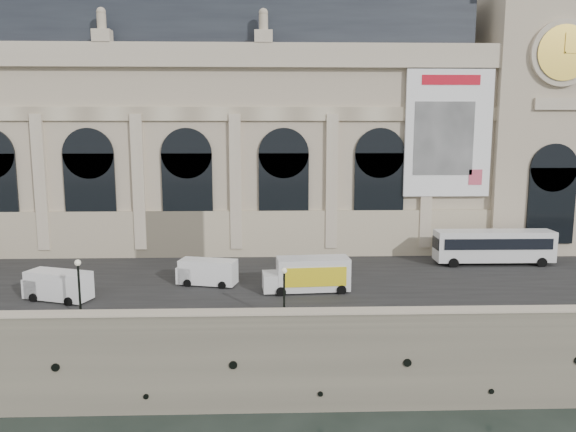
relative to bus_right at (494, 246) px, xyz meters
name	(u,v)px	position (x,y,z in m)	size (l,w,h in m)	color
ground	(205,414)	(-26.92, -17.85, -7.94)	(260.00, 260.00, 0.00)	black
quay	(235,257)	(-26.92, 17.15, -4.94)	(160.00, 70.00, 6.00)	gray
street	(221,277)	(-26.92, -3.85, -1.91)	(160.00, 24.00, 0.06)	#2D2D2D
parapet	(204,320)	(-26.92, -17.25, -1.32)	(160.00, 1.40, 1.21)	gray
museum	(180,127)	(-32.90, 13.01, 11.78)	(69.00, 18.70, 29.10)	#B7A88C
clock_pavilion	(528,94)	(7.08, 10.08, 15.48)	(13.00, 14.72, 36.70)	#B7A88C
bus_right	(494,246)	(0.00, 0.00, 0.00)	(11.78, 2.80, 3.46)	silver
van_b	(55,285)	(-39.48, -10.46, -0.73)	(5.70, 3.62, 2.38)	white
van_c	(205,272)	(-28.09, -6.47, -0.78)	(5.40, 3.04, 2.27)	white
box_truck	(308,275)	(-19.20, -8.76, -0.48)	(7.36, 3.02, 2.90)	silver
lamp_left	(79,290)	(-35.97, -15.15, 0.26)	(0.45, 0.45, 4.42)	black
lamp_right	(284,295)	(-21.39, -16.14, 0.03)	(0.40, 0.40, 3.95)	black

